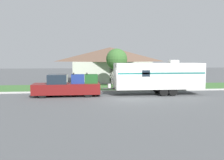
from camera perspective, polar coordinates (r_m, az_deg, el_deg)
The scene contains 8 objects.
ground_plane at distance 21.41m, azimuth 2.24°, elevation -4.05°, with size 120.00×120.00×0.00m, color #515456.
curb_strip at distance 25.07m, azimuth 0.90°, elevation -2.53°, with size 80.00×0.30×0.14m.
lawn_strip at distance 28.67m, azimuth -0.07°, elevation -1.67°, with size 80.00×7.00×0.03m.
house_across_street at distance 36.13m, azimuth -0.41°, elevation 3.76°, with size 11.37×8.01×4.90m.
pickup_truck at distance 22.45m, azimuth -10.23°, elevation -1.40°, with size 5.96×2.03×2.05m.
travel_trailer at distance 23.38m, azimuth 10.54°, elevation 0.94°, with size 9.21×2.31×3.20m.
mailbox at distance 25.59m, azimuth 0.34°, elevation -0.31°, with size 0.48×0.20×1.28m.
tree_in_yard at distance 28.15m, azimuth 1.07°, elevation 4.75°, with size 2.39×2.39×4.44m.
Camera 1 is at (-3.31, -20.87, 3.42)m, focal length 40.00 mm.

